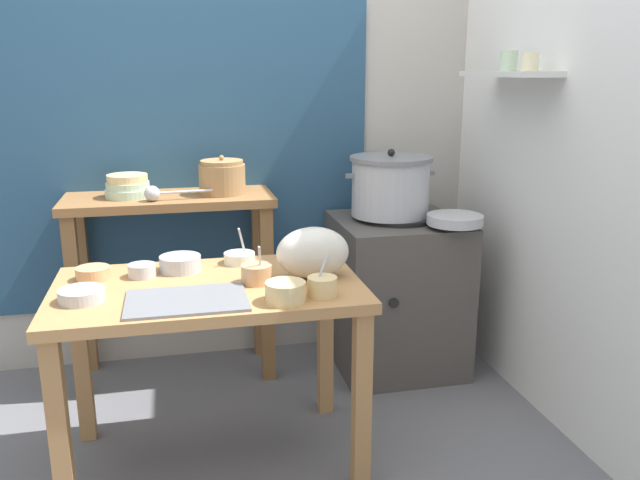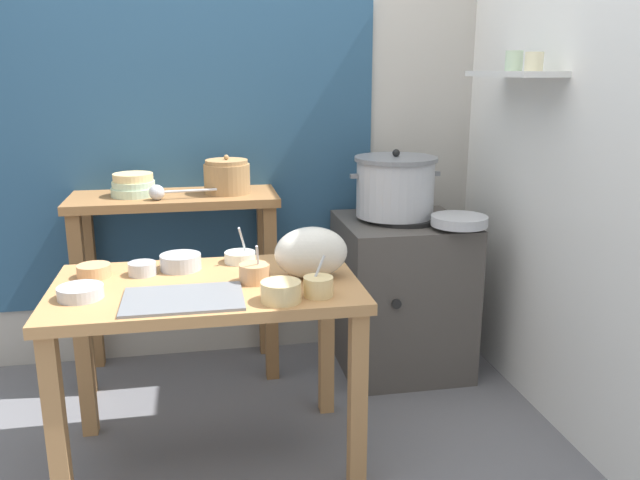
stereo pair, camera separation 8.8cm
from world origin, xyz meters
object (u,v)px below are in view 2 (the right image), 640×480
(bowl_stack_enamel, at_px, (133,185))
(ladle, at_px, (160,192))
(prep_bowl_1, at_px, (255,272))
(stove_block, at_px, (401,294))
(prep_bowl_0, at_px, (281,291))
(prep_bowl_2, at_px, (80,292))
(plastic_bag, at_px, (311,253))
(back_shelf_table, at_px, (177,240))
(clay_pot, at_px, (227,177))
(prep_bowl_3, at_px, (94,270))
(prep_bowl_7, at_px, (142,268))
(wide_pan, at_px, (459,221))
(prep_bowl_5, at_px, (318,286))
(prep_bowl_6, at_px, (240,256))
(serving_tray, at_px, (183,299))
(prep_bowl_4, at_px, (181,261))
(steamer_pot, at_px, (395,186))
(prep_table, at_px, (208,312))

(bowl_stack_enamel, relative_size, ladle, 0.68)
(ladle, relative_size, prep_bowl_1, 2.06)
(stove_block, distance_m, prep_bowl_0, 1.21)
(prep_bowl_2, bearing_deg, plastic_bag, 5.58)
(back_shelf_table, height_order, ladle, ladle)
(clay_pot, height_order, plastic_bag, clay_pot)
(prep_bowl_2, xyz_separation_m, prep_bowl_3, (0.01, 0.23, 0.00))
(prep_bowl_7, bearing_deg, wide_pan, 11.96)
(prep_bowl_5, relative_size, prep_bowl_6, 0.88)
(serving_tray, xyz_separation_m, prep_bowl_7, (-0.15, 0.31, 0.02))
(bowl_stack_enamel, distance_m, prep_bowl_1, 0.98)
(prep_bowl_6, bearing_deg, wide_pan, 10.95)
(plastic_bag, xyz_separation_m, wide_pan, (0.76, 0.44, -0.01))
(plastic_bag, xyz_separation_m, prep_bowl_0, (-0.14, -0.23, -0.06))
(clay_pot, relative_size, prep_bowl_4, 1.38)
(prep_bowl_5, bearing_deg, serving_tray, 174.88)
(prep_bowl_0, height_order, prep_bowl_3, prep_bowl_0)
(bowl_stack_enamel, distance_m, prep_bowl_5, 1.24)
(prep_bowl_0, bearing_deg, serving_tray, 167.36)
(prep_bowl_5, height_order, prep_bowl_6, prep_bowl_6)
(plastic_bag, height_order, prep_bowl_5, plastic_bag)
(serving_tray, height_order, plastic_bag, plastic_bag)
(steamer_pot, relative_size, bowl_stack_enamel, 2.14)
(prep_table, relative_size, back_shelf_table, 1.15)
(steamer_pot, height_order, prep_bowl_4, steamer_pot)
(serving_tray, bearing_deg, back_shelf_table, 92.78)
(prep_bowl_6, distance_m, prep_bowl_7, 0.39)
(clay_pot, distance_m, prep_bowl_0, 1.07)
(back_shelf_table, distance_m, steamer_pot, 1.08)
(clay_pot, relative_size, prep_bowl_2, 1.42)
(prep_bowl_2, xyz_separation_m, prep_bowl_4, (0.33, 0.27, 0.01))
(back_shelf_table, bearing_deg, prep_bowl_6, -64.43)
(serving_tray, xyz_separation_m, plastic_bag, (0.46, 0.16, 0.09))
(ladle, bearing_deg, stove_block, -0.86)
(stove_block, bearing_deg, prep_bowl_5, -123.66)
(prep_bowl_6, relative_size, prep_bowl_7, 1.50)
(bowl_stack_enamel, xyz_separation_m, prep_bowl_6, (0.45, -0.56, -0.21))
(prep_bowl_2, bearing_deg, prep_bowl_5, -8.91)
(prep_bowl_5, bearing_deg, prep_bowl_7, 149.84)
(prep_bowl_1, distance_m, prep_bowl_4, 0.34)
(prep_table, distance_m, plastic_bag, 0.44)
(back_shelf_table, distance_m, prep_bowl_1, 0.88)
(prep_bowl_2, bearing_deg, back_shelf_table, 71.59)
(plastic_bag, bearing_deg, ladle, 129.48)
(prep_bowl_5, bearing_deg, plastic_bag, 86.94)
(plastic_bag, distance_m, wide_pan, 0.88)
(clay_pot, height_order, prep_bowl_2, clay_pot)
(prep_bowl_2, height_order, prep_bowl_7, prep_bowl_7)
(stove_block, height_order, serving_tray, stove_block)
(prep_bowl_1, distance_m, prep_bowl_7, 0.44)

